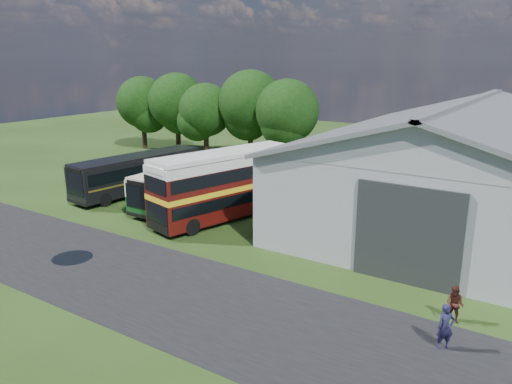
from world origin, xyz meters
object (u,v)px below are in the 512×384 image
Objects in this scene: visitor_a at (445,327)px; bus_dark_single at (138,173)px; bus_green_single at (189,183)px; bus_maroon_double at (225,186)px; storage_shed at (463,160)px; visitor_b at (455,305)px.

bus_dark_single is at bearing 122.41° from visitor_a.
visitor_a is at bearing -24.84° from bus_green_single.
bus_maroon_double is 6.14× the size of visitor_a.
visitor_a is (3.06, -16.94, -3.25)m from storage_shed.
bus_maroon_double is 7.00× the size of visitor_b.
bus_green_single is 4.77m from bus_maroon_double.
bus_maroon_double is at bearing -147.66° from storage_shed.
storage_shed reaches higher than visitor_b.
bus_dark_single is 28.33m from visitor_a.
visitor_b is at bearing -19.62° from bus_green_single.
bus_dark_single reaches higher than visitor_a.
bus_dark_single is at bearing -173.71° from bus_maroon_double.
storage_shed is 17.52m from visitor_a.
bus_green_single is 23.24m from visitor_a.
bus_dark_single reaches higher than visitor_b.
bus_dark_single is (-23.49, -7.07, -2.49)m from storage_shed.
bus_green_single is 5.82× the size of visitor_a.
bus_maroon_double reaches higher than bus_green_single.
bus_green_single reaches higher than visitor_b.
bus_dark_single is 6.34× the size of visitor_a.
bus_maroon_double is 17.60m from visitor_b.
visitor_a is at bearing -71.42° from visitor_b.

